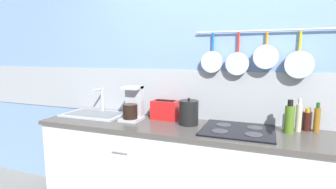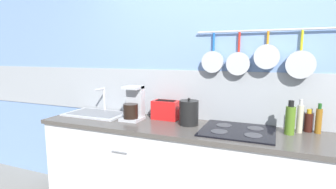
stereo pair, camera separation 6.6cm
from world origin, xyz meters
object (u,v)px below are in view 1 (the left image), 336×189
(toaster, at_px, (165,110))
(bottle_hot_sauce, at_px, (307,121))
(bottle_cooking_wine, at_px, (317,119))
(bottle_olive_oil, at_px, (299,117))
(bottle_sesame_oil, at_px, (289,119))
(coffee_maker, at_px, (133,106))
(kettle, at_px, (189,113))

(toaster, height_order, bottle_hot_sauce, same)
(toaster, relative_size, bottle_cooking_wine, 1.11)
(bottle_olive_oil, distance_m, bottle_cooking_wine, 0.14)
(bottle_sesame_oil, xyz_separation_m, bottle_olive_oil, (0.07, 0.07, 0.00))
(coffee_maker, distance_m, bottle_sesame_oil, 1.30)
(kettle, xyz_separation_m, bottle_hot_sauce, (0.91, 0.16, -0.03))
(bottle_sesame_oil, xyz_separation_m, bottle_hot_sauce, (0.14, 0.13, -0.04))
(bottle_cooking_wine, bearing_deg, bottle_sesame_oil, -150.89)
(kettle, relative_size, bottle_olive_oil, 0.90)
(bottle_sesame_oil, bearing_deg, kettle, -177.64)
(toaster, distance_m, kettle, 0.28)
(coffee_maker, relative_size, bottle_sesame_oil, 1.20)
(bottle_sesame_oil, bearing_deg, bottle_olive_oil, 46.73)
(toaster, height_order, bottle_sesame_oil, bottle_sesame_oil)
(coffee_maker, relative_size, kettle, 1.33)
(kettle, bearing_deg, bottle_sesame_oil, 2.36)
(bottle_olive_oil, height_order, bottle_hot_sauce, bottle_olive_oil)
(toaster, xyz_separation_m, kettle, (0.26, -0.11, 0.02))
(toaster, relative_size, bottle_sesame_oil, 1.00)
(toaster, relative_size, kettle, 1.10)
(kettle, bearing_deg, bottle_cooking_wine, 8.36)
(kettle, bearing_deg, bottle_olive_oil, 7.18)
(kettle, height_order, bottle_sesame_oil, bottle_sesame_oil)
(toaster, relative_size, bottle_olive_oil, 0.99)
(coffee_maker, height_order, kettle, coffee_maker)
(kettle, distance_m, bottle_cooking_wine, 0.99)
(bottle_olive_oil, height_order, bottle_cooking_wine, bottle_olive_oil)
(bottle_sesame_oil, bearing_deg, toaster, 175.79)
(coffee_maker, distance_m, bottle_cooking_wine, 1.51)
(kettle, relative_size, bottle_sesame_oil, 0.91)
(coffee_maker, bearing_deg, bottle_sesame_oil, 2.36)
(bottle_cooking_wine, bearing_deg, kettle, -171.64)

